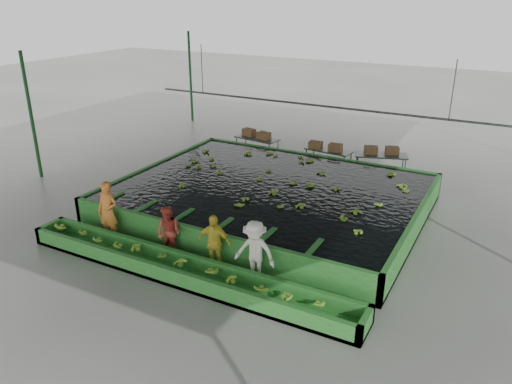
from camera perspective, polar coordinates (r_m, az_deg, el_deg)
The scene contains 21 objects.
ground at distance 16.17m, azimuth -0.84°, elevation -3.87°, with size 80.00×80.00×0.00m, color gray.
shed_roof at distance 14.69m, azimuth -0.95°, elevation 13.95°, with size 20.00×22.00×0.04m, color gray.
shed_posts at distance 15.24m, azimuth -0.89°, elevation 4.61°, with size 20.00×22.00×5.00m, color #194F23, non-canonical shape.
flotation_tank at distance 17.19m, azimuth 1.58°, elevation -0.60°, with size 10.00×8.00×0.90m, color #2E7D2E, non-canonical shape.
tank_water at distance 17.04m, azimuth 1.59°, elevation 0.65°, with size 9.70×7.70×0.00m, color black.
sorting_trough at distance 13.40m, azimuth -8.44°, elevation -8.81°, with size 10.00×1.00×0.50m, color #2E7D2E, non-canonical shape.
cableway_rail at distance 19.49m, azimuth 6.38°, elevation 9.88°, with size 0.08×0.08×14.00m, color #59605B.
rail_hanger_left at distance 21.65m, azimuth -6.20°, elevation 13.79°, with size 0.04×0.04×2.00m, color #59605B.
rail_hanger_right at distance 18.08m, azimuth 21.59°, elevation 10.77°, with size 0.04×0.04×2.00m, color #59605B.
worker_a at distance 15.59m, azimuth -16.57°, elevation -2.12°, with size 0.68×0.45×1.86m, color orange.
worker_b at distance 14.26m, azimuth -9.95°, elevation -4.57°, with size 0.74×0.57×1.52m, color #BE3E30.
worker_c at distance 13.44m, azimuth -4.85°, elevation -5.79°, with size 0.95×0.39×1.62m, color yellow.
worker_d at distance 12.85m, azimuth -0.14°, elevation -6.86°, with size 1.11×0.64×1.71m, color white.
packing_table_left at distance 22.69m, azimuth 0.12°, elevation 5.12°, with size 2.01×0.81×0.92m, color #59605B, non-canonical shape.
packing_table_mid at distance 21.29m, azimuth 8.25°, elevation 3.69°, with size 1.94×0.78×0.88m, color #59605B, non-canonical shape.
packing_table_right at distance 20.89m, azimuth 14.01°, elevation 2.97°, with size 2.06×0.82×0.94m, color #59605B, non-canonical shape.
box_stack_left at distance 22.62m, azimuth 0.04°, elevation 6.28°, with size 1.44×0.40×0.31m, color brown, non-canonical shape.
box_stack_mid at distance 21.11m, azimuth 7.91°, elevation 4.81°, with size 1.40×0.39×0.30m, color brown, non-canonical shape.
box_stack_right at distance 20.84m, azimuth 14.12°, elevation 4.27°, with size 1.37×0.38×0.29m, color brown, non-canonical shape.
floating_bananas at distance 17.71m, azimuth 2.76°, elevation 1.48°, with size 8.60×5.86×0.12m, color #73A62C, non-canonical shape.
trough_bananas at distance 13.32m, azimuth -8.47°, elevation -8.26°, with size 8.34×0.56×0.11m, color #73A62C, non-canonical shape.
Camera 1 is at (7.10, -12.69, 7.07)m, focal length 35.00 mm.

